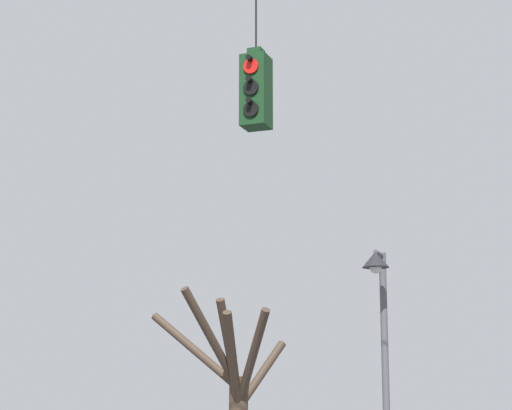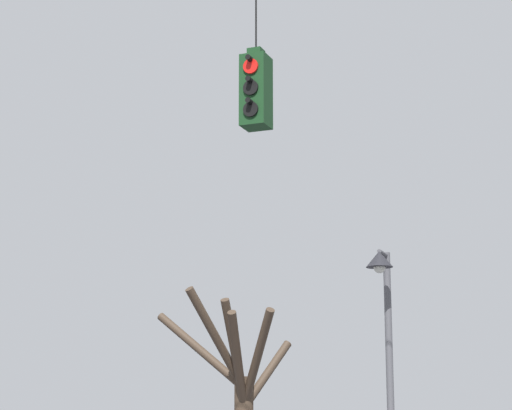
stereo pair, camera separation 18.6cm
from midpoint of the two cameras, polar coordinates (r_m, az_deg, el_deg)
traffic_light_near_left_pole at (r=12.92m, az=0.42°, el=6.62°), size 0.34×0.58×3.12m
street_lamp at (r=16.53m, az=7.71°, el=-7.13°), size 0.44×0.77×4.72m
bare_tree at (r=18.56m, az=-0.70°, el=-11.42°), size 2.98×2.46×4.31m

